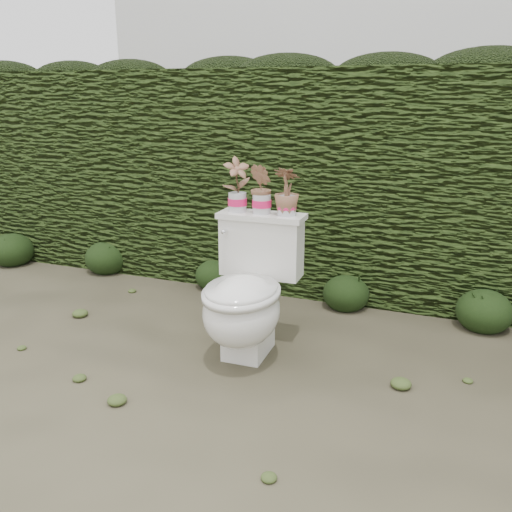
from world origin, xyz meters
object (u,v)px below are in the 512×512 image
at_px(toilet, 247,296).
at_px(potted_plant_center, 262,190).
at_px(potted_plant_left, 237,186).
at_px(potted_plant_right, 287,193).

relative_size(toilet, potted_plant_center, 2.89).
bearing_deg(potted_plant_left, potted_plant_right, -42.25).
relative_size(potted_plant_left, potted_plant_center, 1.12).
bearing_deg(toilet, potted_plant_right, 58.16).
height_order(potted_plant_left, potted_plant_right, potted_plant_left).
bearing_deg(potted_plant_center, potted_plant_left, -130.00).
height_order(toilet, potted_plant_left, potted_plant_left).
bearing_deg(potted_plant_right, potted_plant_left, 4.01).
xyz_separation_m(potted_plant_left, potted_plant_center, (0.15, 0.00, -0.02)).
relative_size(toilet, potted_plant_right, 3.02).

